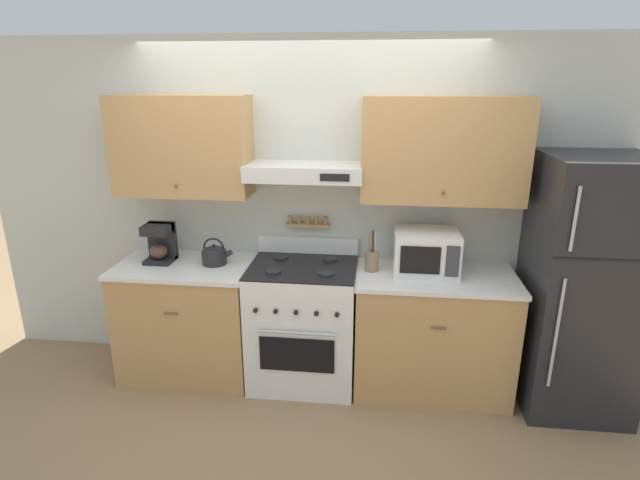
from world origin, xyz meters
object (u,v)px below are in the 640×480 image
refrigerator (583,286)px  microwave (426,252)px  utensil_crock (372,260)px  stove_range (303,323)px  tea_kettle (215,255)px  coffee_maker (160,242)px

refrigerator → microwave: bearing=174.2°
utensil_crock → stove_range: bearing=-175.0°
tea_kettle → microwave: (1.56, 0.02, 0.08)m
stove_range → microwave: bearing=4.0°
tea_kettle → microwave: 1.56m
coffee_maker → microwave: 1.99m
stove_range → refrigerator: (1.94, -0.05, 0.42)m
stove_range → refrigerator: 1.98m
coffee_maker → utensil_crock: size_ratio=0.98×
refrigerator → coffee_maker: refrigerator is taller
refrigerator → utensil_crock: size_ratio=5.93×
tea_kettle → microwave: microwave is taller
microwave → coffee_maker: bearing=179.8°
refrigerator → utensil_crock: bearing=176.4°
refrigerator → microwave: size_ratio=3.96×
tea_kettle → refrigerator: bearing=-2.0°
coffee_maker → utensil_crock: bearing=-0.8°
stove_range → tea_kettle: 0.85m
stove_range → coffee_maker: coffee_maker is taller
stove_range → utensil_crock: size_ratio=3.54×
coffee_maker → refrigerator: bearing=-2.1°
utensil_crock → coffee_maker: bearing=179.2°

